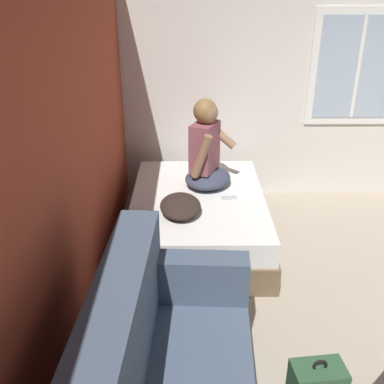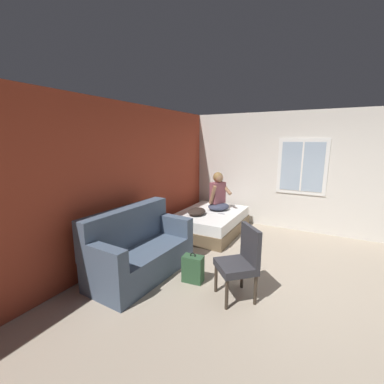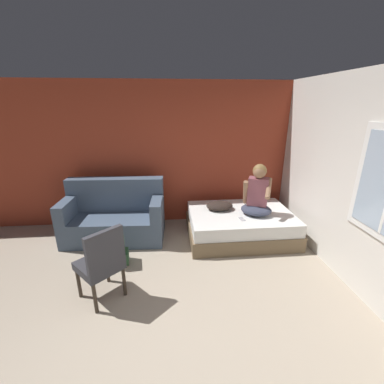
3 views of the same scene
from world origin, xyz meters
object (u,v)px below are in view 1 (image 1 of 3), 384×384
object	(u,v)px
person_seated	(206,152)
cell_phone	(229,198)
throw_pillow	(180,206)
bed	(198,218)

from	to	relation	value
person_seated	cell_phone	size ratio (longest dim) A/B	6.08
person_seated	cell_phone	xyz separation A→B (m)	(-0.30, -0.21, -0.35)
cell_phone	throw_pillow	bearing A→B (deg)	114.96
bed	person_seated	bearing A→B (deg)	-19.07
bed	throw_pillow	size ratio (longest dim) A/B	3.82
bed	cell_phone	size ratio (longest dim) A/B	12.74
bed	cell_phone	xyz separation A→B (m)	(-0.06, -0.29, 0.25)
bed	person_seated	world-z (taller)	person_seated
person_seated	cell_phone	bearing A→B (deg)	-145.48
person_seated	cell_phone	distance (m)	0.51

